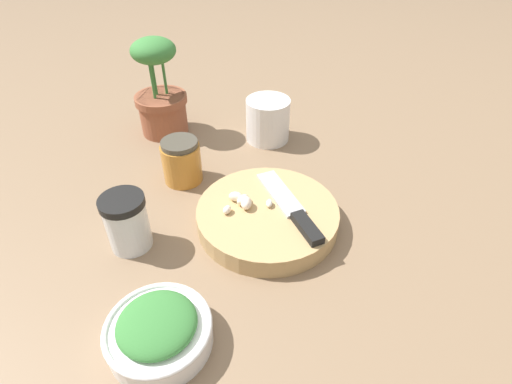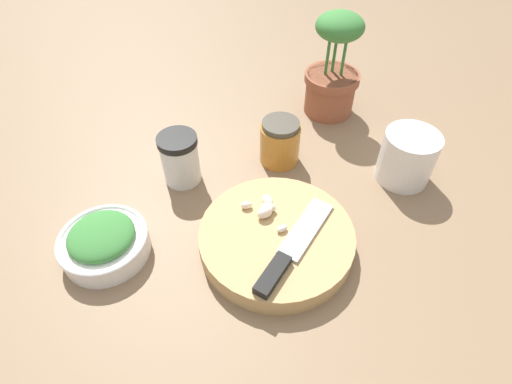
# 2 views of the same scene
# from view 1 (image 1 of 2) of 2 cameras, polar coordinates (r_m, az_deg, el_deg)

# --- Properties ---
(ground_plane) EXTENTS (5.00, 5.00, 0.00)m
(ground_plane) POSITION_cam_1_polar(r_m,az_deg,el_deg) (0.69, -2.81, -3.35)
(ground_plane) COLOR #7F664C
(cutting_board) EXTENTS (0.23, 0.23, 0.03)m
(cutting_board) POSITION_cam_1_polar(r_m,az_deg,el_deg) (0.66, 1.64, -3.51)
(cutting_board) COLOR tan
(cutting_board) RESTS_ON ground_plane
(chef_knife) EXTENTS (0.13, 0.18, 0.01)m
(chef_knife) POSITION_cam_1_polar(r_m,az_deg,el_deg) (0.65, 5.26, -2.37)
(chef_knife) COLOR black
(chef_knife) RESTS_ON cutting_board
(garlic_cloves) EXTENTS (0.07, 0.08, 0.02)m
(garlic_cloves) POSITION_cam_1_polar(r_m,az_deg,el_deg) (0.65, -2.01, -1.35)
(garlic_cloves) COLOR white
(garlic_cloves) RESTS_ON cutting_board
(herb_bowl) EXTENTS (0.13, 0.13, 0.05)m
(herb_bowl) POSITION_cam_1_polar(r_m,az_deg,el_deg) (0.53, -13.74, -18.66)
(herb_bowl) COLOR white
(herb_bowl) RESTS_ON ground_plane
(spice_jar) EXTENTS (0.07, 0.07, 0.09)m
(spice_jar) POSITION_cam_1_polar(r_m,az_deg,el_deg) (0.64, -17.96, -4.12)
(spice_jar) COLOR silver
(spice_jar) RESTS_ON ground_plane
(coffee_mug) EXTENTS (0.09, 0.12, 0.09)m
(coffee_mug) POSITION_cam_1_polar(r_m,az_deg,el_deg) (0.88, 1.60, 10.33)
(coffee_mug) COLOR white
(coffee_mug) RESTS_ON ground_plane
(honey_jar) EXTENTS (0.07, 0.07, 0.08)m
(honey_jar) POSITION_cam_1_polar(r_m,az_deg,el_deg) (0.76, -10.58, 4.36)
(honey_jar) COLOR #BC7A2D
(honey_jar) RESTS_ON ground_plane
(potted_herb) EXTENTS (0.11, 0.11, 0.21)m
(potted_herb) POSITION_cam_1_polar(r_m,az_deg,el_deg) (0.91, -13.52, 13.29)
(potted_herb) COLOR #935138
(potted_herb) RESTS_ON ground_plane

